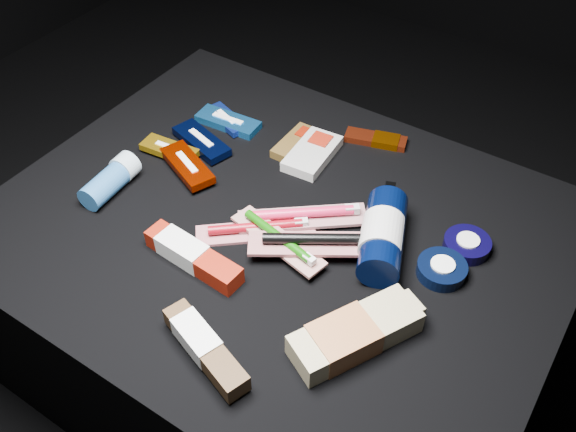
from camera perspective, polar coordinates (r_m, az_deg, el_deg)
The scene contains 21 objects.
ground at distance 1.44m, azimuth -0.73°, elevation -11.95°, with size 3.00×3.00×0.00m, color black.
cloth_table at distance 1.28m, azimuth -0.81°, elevation -7.02°, with size 0.98×0.78×0.40m, color black.
luna_bar_0 at distance 1.35m, azimuth -5.34°, elevation 8.35°, with size 0.14×0.06×0.02m.
luna_bar_1 at distance 1.35m, azimuth -5.49°, elevation 8.56°, with size 0.12×0.07×0.01m.
luna_bar_2 at distance 1.29m, azimuth -7.70°, elevation 6.62°, with size 0.14×0.09×0.02m.
luna_bar_3 at distance 1.28m, azimuth -10.49°, elevation 5.83°, with size 0.12×0.05×0.02m.
luna_bar_4 at distance 1.23m, azimuth -8.94°, elevation 4.47°, with size 0.14×0.10×0.02m.
clif_bar_0 at distance 1.28m, azimuth 1.00°, elevation 6.50°, with size 0.06×0.11×0.02m.
clif_bar_1 at distance 1.26m, azimuth 2.29°, elevation 5.72°, with size 0.08×0.14×0.02m.
power_bar at distance 1.31m, azimuth 8.10°, elevation 6.72°, with size 0.13×0.07×0.02m.
lotion_bottle at distance 1.07m, azimuth 8.43°, elevation -1.68°, with size 0.13×0.22×0.07m.
cream_tin_upper at distance 1.12m, azimuth 15.62°, elevation -2.47°, with size 0.08×0.08×0.02m.
cream_tin_lower at distance 1.07m, azimuth 13.50°, elevation -4.62°, with size 0.08×0.08×0.03m.
bodywash_bottle at distance 0.96m, azimuth 5.82°, elevation -10.45°, with size 0.15×0.21×0.04m.
deodorant_stick at distance 1.22m, azimuth -15.47°, elevation 3.09°, with size 0.06×0.13×0.05m.
toothbrush_pack_0 at distance 1.11m, azimuth -2.75°, elevation -1.19°, with size 0.19×0.17×0.02m.
toothbrush_pack_1 at distance 1.12m, azimuth 1.47°, elevation 0.04°, with size 0.21×0.18×0.03m.
toothbrush_pack_2 at distance 1.07m, azimuth -0.81°, elevation -2.08°, with size 0.20×0.08×0.02m.
toothbrush_pack_3 at distance 1.06m, azimuth 2.80°, elevation -2.29°, with size 0.22×0.17×0.03m.
toothpaste_carton_red at distance 1.07m, azimuth -8.74°, elevation -3.38°, with size 0.19×0.05×0.04m.
toothpaste_carton_green at distance 0.95m, azimuth -7.62°, elevation -11.27°, with size 0.18×0.09×0.03m.
Camera 1 is at (0.45, -0.65, 1.20)m, focal length 40.00 mm.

